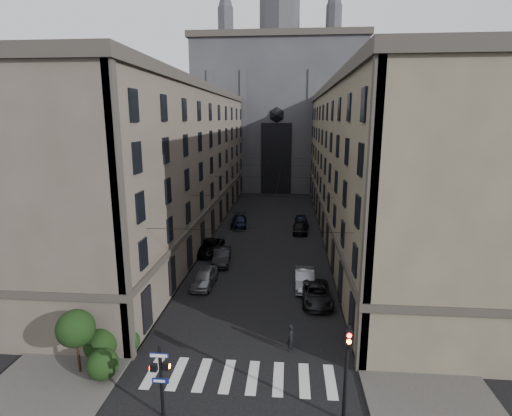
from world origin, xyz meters
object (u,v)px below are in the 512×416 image
(pedestrian_signal_left, at_px, (161,376))
(car_left_near, at_px, (204,278))
(traffic_light_right, at_px, (347,363))
(pedestrian, at_px, (291,338))
(car_right_midnear, at_px, (316,294))
(car_right_far, at_px, (301,221))
(car_right_near, at_px, (305,279))
(gothic_tower, at_px, (279,105))
(car_left_midfar, at_px, (209,247))
(car_left_midnear, at_px, (222,256))
(car_left_far, at_px, (239,221))
(car_right_midfar, at_px, (300,228))

(pedestrian_signal_left, distance_m, car_left_near, 16.37)
(traffic_light_right, height_order, pedestrian, traffic_light_right)
(car_right_midnear, bearing_deg, car_right_far, 89.37)
(car_right_near, height_order, pedestrian, pedestrian)
(gothic_tower, relative_size, car_right_near, 11.95)
(traffic_light_right, relative_size, car_right_far, 1.19)
(gothic_tower, height_order, car_right_near, gothic_tower)
(car_right_far, bearing_deg, car_right_near, -92.38)
(car_right_near, relative_size, car_right_midnear, 0.92)
(gothic_tower, relative_size, traffic_light_right, 11.15)
(gothic_tower, distance_m, car_right_far, 39.73)
(car_left_midfar, height_order, car_right_far, car_right_far)
(gothic_tower, bearing_deg, car_right_midnear, -85.15)
(pedestrian_signal_left, distance_m, car_left_midnear, 22.09)
(car_left_near, distance_m, car_right_midnear, 10.20)
(pedestrian_signal_left, relative_size, car_left_far, 0.76)
(car_left_near, relative_size, car_left_far, 0.87)
(car_left_near, xyz_separation_m, car_left_far, (0.57, 20.38, -0.01))
(pedestrian_signal_left, xyz_separation_m, car_right_near, (7.71, 16.68, -1.52))
(gothic_tower, height_order, car_right_midfar, gothic_tower)
(pedestrian_signal_left, bearing_deg, pedestrian, 45.04)
(gothic_tower, distance_m, car_right_midnear, 62.32)
(pedestrian_signal_left, height_order, car_right_near, pedestrian_signal_left)
(car_left_near, bearing_deg, car_right_midfar, 65.97)
(car_left_near, relative_size, car_right_midnear, 0.86)
(gothic_tower, relative_size, pedestrian_signal_left, 14.50)
(traffic_light_right, xyz_separation_m, car_left_midfar, (-11.80, 24.63, -2.55))
(car_right_near, height_order, car_right_midnear, car_right_near)
(car_right_midfar, bearing_deg, car_left_midfar, -137.25)
(car_left_midnear, bearing_deg, car_left_midfar, 119.19)
(car_right_midfar, bearing_deg, pedestrian_signal_left, -101.50)
(traffic_light_right, height_order, car_right_midfar, traffic_light_right)
(car_right_midnear, bearing_deg, traffic_light_right, -89.69)
(gothic_tower, height_order, car_left_midfar, gothic_tower)
(car_right_midnear, xyz_separation_m, car_right_midfar, (-0.86, 20.54, -0.05))
(car_left_near, distance_m, car_left_far, 20.39)
(traffic_light_right, distance_m, car_left_near, 19.11)
(car_right_midnear, xyz_separation_m, car_right_far, (-0.58, 24.12, 0.02))
(car_left_near, height_order, car_right_far, car_left_near)
(car_left_near, height_order, car_right_midfar, car_left_near)
(gothic_tower, xyz_separation_m, car_right_midfar, (4.20, -39.18, -17.12))
(pedestrian_signal_left, height_order, car_right_far, pedestrian_signal_left)
(car_left_far, height_order, car_right_near, car_right_near)
(car_left_near, bearing_deg, traffic_light_right, -54.09)
(car_right_near, bearing_deg, traffic_light_right, -85.63)
(car_left_far, relative_size, car_right_midfar, 1.12)
(pedestrian_signal_left, distance_m, car_right_midfar, 35.17)
(car_right_midnear, bearing_deg, pedestrian, -108.08)
(gothic_tower, relative_size, car_left_far, 11.07)
(car_right_midfar, bearing_deg, car_right_near, -88.81)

